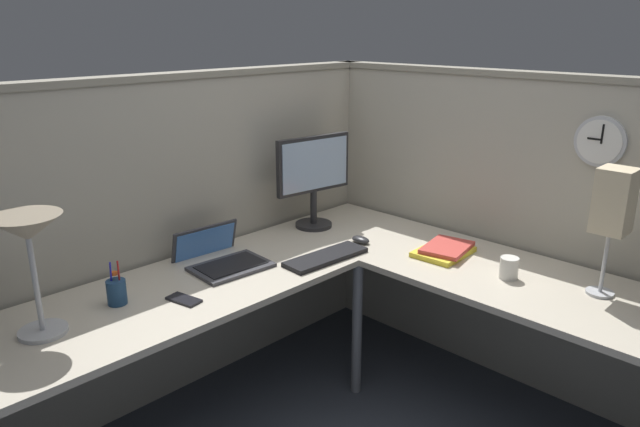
{
  "coord_description": "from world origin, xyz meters",
  "views": [
    {
      "loc": [
        -1.83,
        -1.53,
        1.78
      ],
      "look_at": [
        0.05,
        0.31,
        0.94
      ],
      "focal_mm": 33.14,
      "sensor_mm": 36.0,
      "label": 1
    }
  ],
  "objects_px": {
    "monitor": "(314,175)",
    "coffee_mug": "(509,268)",
    "desk_lamp_dome": "(28,238)",
    "keyboard": "(326,257)",
    "book_stack": "(445,250)",
    "cell_phone": "(184,300)",
    "desk_lamp_paper": "(614,205)",
    "computer_mouse": "(361,240)",
    "wall_clock": "(600,141)",
    "laptop": "(219,258)",
    "pen_cup": "(117,292)"
  },
  "relations": [
    {
      "from": "desk_lamp_dome",
      "to": "book_stack",
      "type": "distance_m",
      "value": 1.8
    },
    {
      "from": "cell_phone",
      "to": "pen_cup",
      "type": "bearing_deg",
      "value": 128.78
    },
    {
      "from": "monitor",
      "to": "desk_lamp_dome",
      "type": "relative_size",
      "value": 1.12
    },
    {
      "from": "keyboard",
      "to": "coffee_mug",
      "type": "bearing_deg",
      "value": -57.52
    },
    {
      "from": "pen_cup",
      "to": "monitor",
      "type": "bearing_deg",
      "value": 5.17
    },
    {
      "from": "pen_cup",
      "to": "desk_lamp_paper",
      "type": "distance_m",
      "value": 1.98
    },
    {
      "from": "laptop",
      "to": "keyboard",
      "type": "height_order",
      "value": "laptop"
    },
    {
      "from": "cell_phone",
      "to": "coffee_mug",
      "type": "xyz_separation_m",
      "value": [
        1.11,
        -0.82,
        0.04
      ]
    },
    {
      "from": "monitor",
      "to": "cell_phone",
      "type": "distance_m",
      "value": 1.09
    },
    {
      "from": "keyboard",
      "to": "desk_lamp_dome",
      "type": "xyz_separation_m",
      "value": [
        -1.22,
        0.24,
        0.35
      ]
    },
    {
      "from": "keyboard",
      "to": "coffee_mug",
      "type": "distance_m",
      "value": 0.82
    },
    {
      "from": "keyboard",
      "to": "desk_lamp_dome",
      "type": "height_order",
      "value": "desk_lamp_dome"
    },
    {
      "from": "pen_cup",
      "to": "wall_clock",
      "type": "height_order",
      "value": "wall_clock"
    },
    {
      "from": "computer_mouse",
      "to": "pen_cup",
      "type": "height_order",
      "value": "pen_cup"
    },
    {
      "from": "monitor",
      "to": "desk_lamp_dome",
      "type": "xyz_separation_m",
      "value": [
        -1.51,
        -0.14,
        0.07
      ]
    },
    {
      "from": "keyboard",
      "to": "coffee_mug",
      "type": "height_order",
      "value": "coffee_mug"
    },
    {
      "from": "laptop",
      "to": "desk_lamp_paper",
      "type": "height_order",
      "value": "desk_lamp_paper"
    },
    {
      "from": "desk_lamp_dome",
      "to": "wall_clock",
      "type": "distance_m",
      "value": 2.3
    },
    {
      "from": "book_stack",
      "to": "coffee_mug",
      "type": "relative_size",
      "value": 3.19
    },
    {
      "from": "computer_mouse",
      "to": "cell_phone",
      "type": "relative_size",
      "value": 0.72
    },
    {
      "from": "keyboard",
      "to": "pen_cup",
      "type": "bearing_deg",
      "value": 167.21
    },
    {
      "from": "book_stack",
      "to": "keyboard",
      "type": "bearing_deg",
      "value": 140.82
    },
    {
      "from": "keyboard",
      "to": "cell_phone",
      "type": "height_order",
      "value": "keyboard"
    },
    {
      "from": "cell_phone",
      "to": "book_stack",
      "type": "xyz_separation_m",
      "value": [
        1.16,
        -0.47,
        0.02
      ]
    },
    {
      "from": "book_stack",
      "to": "wall_clock",
      "type": "distance_m",
      "value": 0.84
    },
    {
      "from": "laptop",
      "to": "pen_cup",
      "type": "distance_m",
      "value": 0.54
    },
    {
      "from": "coffee_mug",
      "to": "wall_clock",
      "type": "distance_m",
      "value": 0.67
    },
    {
      "from": "monitor",
      "to": "pen_cup",
      "type": "height_order",
      "value": "monitor"
    },
    {
      "from": "cell_phone",
      "to": "desk_lamp_paper",
      "type": "bearing_deg",
      "value": -54.86
    },
    {
      "from": "cell_phone",
      "to": "laptop",
      "type": "bearing_deg",
      "value": 22.0
    },
    {
      "from": "cell_phone",
      "to": "desk_lamp_paper",
      "type": "height_order",
      "value": "desk_lamp_paper"
    },
    {
      "from": "keyboard",
      "to": "wall_clock",
      "type": "relative_size",
      "value": 1.95
    },
    {
      "from": "computer_mouse",
      "to": "desk_lamp_dome",
      "type": "relative_size",
      "value": 0.23
    },
    {
      "from": "computer_mouse",
      "to": "coffee_mug",
      "type": "xyz_separation_m",
      "value": [
        0.12,
        -0.75,
        0.03
      ]
    },
    {
      "from": "laptop",
      "to": "book_stack",
      "type": "distance_m",
      "value": 1.08
    },
    {
      "from": "coffee_mug",
      "to": "pen_cup",
      "type": "bearing_deg",
      "value": 143.01
    },
    {
      "from": "cell_phone",
      "to": "wall_clock",
      "type": "relative_size",
      "value": 0.65
    },
    {
      "from": "laptop",
      "to": "desk_lamp_dome",
      "type": "height_order",
      "value": "desk_lamp_dome"
    },
    {
      "from": "cell_phone",
      "to": "book_stack",
      "type": "relative_size",
      "value": 0.47
    },
    {
      "from": "computer_mouse",
      "to": "keyboard",
      "type": "bearing_deg",
      "value": -174.61
    },
    {
      "from": "desk_lamp_dome",
      "to": "coffee_mug",
      "type": "height_order",
      "value": "desk_lamp_dome"
    },
    {
      "from": "laptop",
      "to": "wall_clock",
      "type": "xyz_separation_m",
      "value": [
        1.15,
        -1.22,
        0.55
      ]
    },
    {
      "from": "laptop",
      "to": "book_stack",
      "type": "xyz_separation_m",
      "value": [
        0.82,
        -0.69,
        -0.0
      ]
    },
    {
      "from": "pen_cup",
      "to": "cell_phone",
      "type": "xyz_separation_m",
      "value": [
        0.2,
        -0.17,
        -0.05
      ]
    },
    {
      "from": "monitor",
      "to": "coffee_mug",
      "type": "relative_size",
      "value": 5.21
    },
    {
      "from": "computer_mouse",
      "to": "desk_lamp_paper",
      "type": "distance_m",
      "value": 1.18
    },
    {
      "from": "laptop",
      "to": "coffee_mug",
      "type": "height_order",
      "value": "laptop"
    },
    {
      "from": "book_stack",
      "to": "coffee_mug",
      "type": "height_order",
      "value": "coffee_mug"
    },
    {
      "from": "monitor",
      "to": "desk_lamp_dome",
      "type": "distance_m",
      "value": 1.52
    },
    {
      "from": "keyboard",
      "to": "laptop",
      "type": "bearing_deg",
      "value": 142.44
    }
  ]
}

